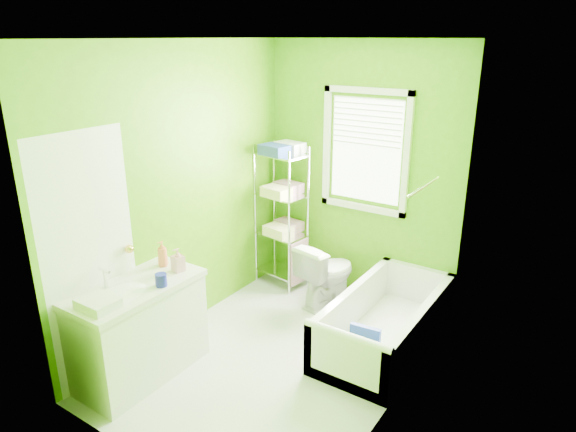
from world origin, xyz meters
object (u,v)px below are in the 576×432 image
Objects in this scene: bathtub at (383,330)px; wire_shelf_unit at (283,201)px; vanity at (138,328)px; toilet at (327,273)px.

wire_shelf_unit is (-1.43, 0.54, 0.80)m from bathtub.
wire_shelf_unit is (0.04, 2.00, 0.53)m from vanity.
toilet is 1.98m from vanity.
vanity is at bearing -135.34° from bathtub.
bathtub is at bearing -20.62° from wire_shelf_unit.
wire_shelf_unit reaches higher than toilet.
vanity reaches higher than toilet.
bathtub is 2.33× the size of toilet.
bathtub is at bearing 164.19° from toilet.
wire_shelf_unit is at bearing 88.85° from vanity.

